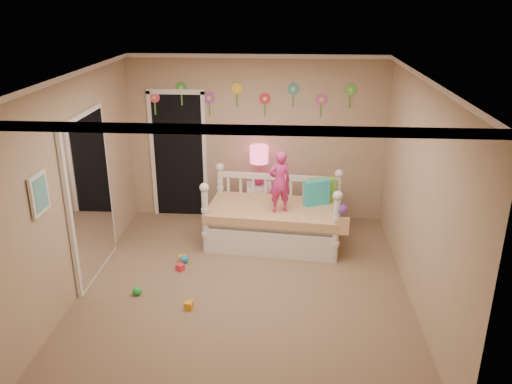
# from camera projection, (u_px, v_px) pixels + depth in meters

# --- Properties ---
(floor) EXTENTS (4.00, 4.50, 0.01)m
(floor) POSITION_uv_depth(u_px,v_px,m) (245.00, 288.00, 6.40)
(floor) COLOR #7F684C
(floor) RESTS_ON ground
(ceiling) EXTENTS (4.00, 4.50, 0.01)m
(ceiling) POSITION_uv_depth(u_px,v_px,m) (243.00, 76.00, 5.47)
(ceiling) COLOR white
(ceiling) RESTS_ON floor
(back_wall) EXTENTS (4.00, 0.01, 2.60)m
(back_wall) POSITION_uv_depth(u_px,v_px,m) (257.00, 139.00, 8.03)
(back_wall) COLOR tan
(back_wall) RESTS_ON floor
(left_wall) EXTENTS (0.01, 4.50, 2.60)m
(left_wall) POSITION_uv_depth(u_px,v_px,m) (75.00, 186.00, 6.07)
(left_wall) COLOR tan
(left_wall) RESTS_ON floor
(right_wall) EXTENTS (0.01, 4.50, 2.60)m
(right_wall) POSITION_uv_depth(u_px,v_px,m) (420.00, 194.00, 5.81)
(right_wall) COLOR tan
(right_wall) RESTS_ON floor
(crown_molding) EXTENTS (4.00, 4.50, 0.06)m
(crown_molding) POSITION_uv_depth(u_px,v_px,m) (243.00, 79.00, 5.48)
(crown_molding) COLOR white
(crown_molding) RESTS_ON ceiling
(daybed) EXTENTS (1.99, 1.21, 1.03)m
(daybed) POSITION_uv_depth(u_px,v_px,m) (274.00, 210.00, 7.40)
(daybed) COLOR white
(daybed) RESTS_ON floor
(pillow_turquoise) EXTENTS (0.39, 0.26, 0.37)m
(pillow_turquoise) POSITION_uv_depth(u_px,v_px,m) (317.00, 193.00, 7.38)
(pillow_turquoise) COLOR #26C2C2
(pillow_turquoise) RESTS_ON daybed
(pillow_lime) EXTENTS (0.39, 0.22, 0.35)m
(pillow_lime) POSITION_uv_depth(u_px,v_px,m) (323.00, 190.00, 7.51)
(pillow_lime) COLOR #77BE39
(pillow_lime) RESTS_ON daybed
(child) EXTENTS (0.37, 0.31, 0.87)m
(child) POSITION_uv_depth(u_px,v_px,m) (280.00, 182.00, 7.06)
(child) COLOR #DD3288
(child) RESTS_ON daybed
(nightstand) EXTENTS (0.41, 0.32, 0.64)m
(nightstand) POSITION_uv_depth(u_px,v_px,m) (259.00, 203.00, 8.15)
(nightstand) COLOR white
(nightstand) RESTS_ON floor
(table_lamp) EXTENTS (0.28, 0.28, 0.62)m
(table_lamp) POSITION_uv_depth(u_px,v_px,m) (259.00, 159.00, 7.89)
(table_lamp) COLOR #E41E86
(table_lamp) RESTS_ON nightstand
(closet_doorway) EXTENTS (0.90, 0.04, 2.07)m
(closet_doorway) POSITION_uv_depth(u_px,v_px,m) (179.00, 154.00, 8.19)
(closet_doorway) COLOR black
(closet_doorway) RESTS_ON back_wall
(flower_decals) EXTENTS (3.40, 0.02, 0.50)m
(flower_decals) POSITION_uv_depth(u_px,v_px,m) (251.00, 98.00, 7.80)
(flower_decals) COLOR #B2668C
(flower_decals) RESTS_ON back_wall
(mirror_closet) EXTENTS (0.07, 1.30, 2.10)m
(mirror_closet) POSITION_uv_depth(u_px,v_px,m) (90.00, 197.00, 6.43)
(mirror_closet) COLOR white
(mirror_closet) RESTS_ON left_wall
(wall_picture) EXTENTS (0.05, 0.34, 0.42)m
(wall_picture) POSITION_uv_depth(u_px,v_px,m) (39.00, 194.00, 5.14)
(wall_picture) COLOR white
(wall_picture) RESTS_ON left_wall
(hanging_bag) EXTENTS (0.20, 0.16, 0.36)m
(hanging_bag) POSITION_uv_depth(u_px,v_px,m) (341.00, 220.00, 6.80)
(hanging_bag) COLOR beige
(hanging_bag) RESTS_ON daybed
(toy_scatter) EXTENTS (1.07, 1.45, 0.11)m
(toy_scatter) POSITION_uv_depth(u_px,v_px,m) (172.00, 278.00, 6.51)
(toy_scatter) COLOR #996666
(toy_scatter) RESTS_ON floor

